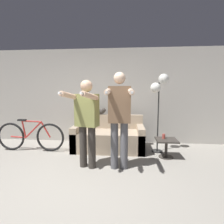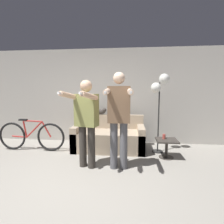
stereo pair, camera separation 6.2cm
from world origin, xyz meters
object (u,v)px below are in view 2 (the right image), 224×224
(cat, at_px, (100,112))
(bicycle, at_px, (31,136))
(person_left, at_px, (86,118))
(floor_lamp, at_px, (160,88))
(couch, at_px, (109,138))
(side_table, at_px, (167,145))
(person_right, at_px, (119,114))
(cup, at_px, (164,136))

(cat, relative_size, bicycle, 0.28)
(person_left, height_order, floor_lamp, floor_lamp)
(couch, height_order, cat, cat)
(side_table, relative_size, bicycle, 0.27)
(person_left, distance_m, side_table, 1.86)
(couch, xyz_separation_m, person_left, (-0.30, -1.09, 0.67))
(side_table, xyz_separation_m, bicycle, (-3.19, 0.15, 0.07))
(person_left, relative_size, person_right, 0.92)
(couch, relative_size, cup, 16.37)
(floor_lamp, bearing_deg, couch, 176.45)
(person_right, bearing_deg, cat, 110.94)
(couch, xyz_separation_m, side_table, (1.31, -0.44, 0.01))
(person_right, height_order, bicycle, person_right)
(person_left, bearing_deg, bicycle, 168.07)
(person_left, xyz_separation_m, person_right, (0.61, 0.00, 0.07))
(cat, height_order, floor_lamp, floor_lamp)
(floor_lamp, bearing_deg, person_right, -130.93)
(person_left, relative_size, cup, 15.73)
(floor_lamp, xyz_separation_m, bicycle, (-3.07, -0.21, -1.15))
(couch, bearing_deg, person_left, -105.32)
(person_left, relative_size, side_table, 3.68)
(person_right, xyz_separation_m, cat, (-0.60, 1.41, -0.12))
(cup, xyz_separation_m, bicycle, (-3.14, 0.10, -0.10))
(person_right, relative_size, side_table, 3.98)
(side_table, bearing_deg, cat, 154.45)
(side_table, height_order, cup, cup)
(couch, bearing_deg, floor_lamp, -3.55)
(cat, distance_m, floor_lamp, 1.64)
(person_left, height_order, cup, person_left)
(person_left, distance_m, cup, 1.78)
(couch, bearing_deg, bicycle, -171.47)
(person_right, height_order, cup, person_right)
(couch, height_order, bicycle, couch)
(couch, relative_size, person_left, 1.04)
(person_right, xyz_separation_m, cup, (0.95, 0.70, -0.57))
(person_right, relative_size, floor_lamp, 0.97)
(person_left, distance_m, floor_lamp, 1.88)
(bicycle, bearing_deg, floor_lamp, 3.88)
(floor_lamp, bearing_deg, side_table, -71.38)
(person_right, bearing_deg, side_table, 31.02)
(cat, relative_size, cup, 4.49)
(couch, distance_m, bicycle, 1.90)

